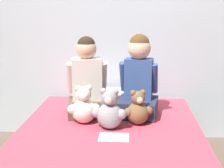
{
  "coord_description": "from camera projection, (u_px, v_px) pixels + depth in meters",
  "views": [
    {
      "loc": [
        0.17,
        -2.05,
        1.33
      ],
      "look_at": [
        0.0,
        0.39,
        0.72
      ],
      "focal_mm": 50.0,
      "sensor_mm": 36.0,
      "label": 1
    }
  ],
  "objects": [
    {
      "name": "sign_card",
      "position": [
        114.0,
        137.0,
        2.18
      ],
      "size": [
        0.21,
        0.15,
        0.0
      ],
      "color": "white",
      "rests_on": "bed"
    },
    {
      "name": "teddy_bear_held_by_left_child",
      "position": [
        84.0,
        107.0,
        2.43
      ],
      "size": [
        0.25,
        0.19,
        0.3
      ],
      "rotation": [
        0.0,
        0.0,
        0.2
      ],
      "color": "silver",
      "rests_on": "bed"
    },
    {
      "name": "wall_behind_bed",
      "position": [
        117.0,
        15.0,
        3.05
      ],
      "size": [
        8.0,
        0.06,
        2.5
      ],
      "color": "silver",
      "rests_on": "ground_plane"
    },
    {
      "name": "teddy_bear_held_by_right_child",
      "position": [
        138.0,
        110.0,
        2.4
      ],
      "size": [
        0.22,
        0.17,
        0.27
      ],
      "rotation": [
        0.0,
        0.0,
        0.3
      ],
      "color": "brown",
      "rests_on": "bed"
    },
    {
      "name": "child_on_left",
      "position": [
        87.0,
        82.0,
        2.62
      ],
      "size": [
        0.37,
        0.37,
        0.66
      ],
      "rotation": [
        0.0,
        0.0,
        0.17
      ],
      "color": "brown",
      "rests_on": "bed"
    },
    {
      "name": "teddy_bear_between_children",
      "position": [
        110.0,
        112.0,
        2.32
      ],
      "size": [
        0.26,
        0.2,
        0.31
      ],
      "rotation": [
        0.0,
        0.0,
        -0.09
      ],
      "color": "#939399",
      "rests_on": "bed"
    },
    {
      "name": "bed",
      "position": [
        108.0,
        164.0,
        2.26
      ],
      "size": [
        1.38,
        1.94,
        0.44
      ],
      "color": "brown",
      "rests_on": "ground_plane"
    },
    {
      "name": "pillow_at_headboard",
      "position": [
        115.0,
        97.0,
        2.96
      ],
      "size": [
        0.49,
        0.31,
        0.11
      ],
      "color": "silver",
      "rests_on": "bed"
    },
    {
      "name": "child_on_right",
      "position": [
        138.0,
        80.0,
        2.58
      ],
      "size": [
        0.37,
        0.36,
        0.68
      ],
      "rotation": [
        0.0,
        0.0,
        -0.15
      ],
      "color": "#282D47",
      "rests_on": "bed"
    }
  ]
}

